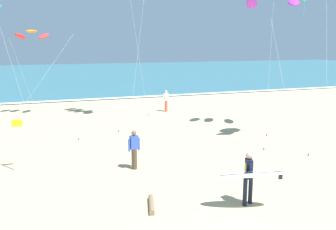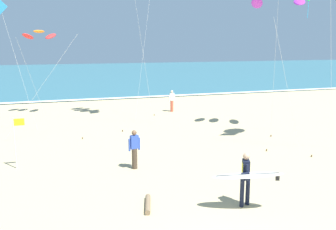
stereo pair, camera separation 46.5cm
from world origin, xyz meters
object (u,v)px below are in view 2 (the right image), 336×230
at_px(bystander_blue_top, 134,149).
at_px(bystander_white_top, 172,101).
at_px(lifeguard_flag, 16,138).
at_px(kite_arc_ivory_outer, 278,0).
at_px(surfer_lead, 246,176).
at_px(kite_arc_amber_low, 39,35).
at_px(driftwood_log, 148,204).

distance_m(bystander_blue_top, bystander_white_top, 12.74).
bearing_deg(lifeguard_flag, bystander_blue_top, -18.58).
height_order(kite_arc_ivory_outer, bystander_blue_top, kite_arc_ivory_outer).
bearing_deg(lifeguard_flag, surfer_lead, -41.47).
distance_m(kite_arc_amber_low, bystander_blue_top, 14.36).
height_order(bystander_blue_top, bystander_white_top, same).
relative_size(kite_arc_ivory_outer, bystander_white_top, 4.84).
bearing_deg(lifeguard_flag, driftwood_log, -51.32).
relative_size(surfer_lead, kite_arc_amber_low, 0.36).
distance_m(kite_arc_amber_low, driftwood_log, 17.82).
height_order(bystander_white_top, driftwood_log, bystander_white_top).
bearing_deg(driftwood_log, bystander_blue_top, 83.48).
bearing_deg(kite_arc_ivory_outer, surfer_lead, -127.40).
height_order(surfer_lead, bystander_blue_top, surfer_lead).
bearing_deg(lifeguard_flag, kite_arc_amber_low, 85.33).
distance_m(surfer_lead, driftwood_log, 3.14).
xyz_separation_m(surfer_lead, bystander_white_top, (3.05, 16.10, -0.23)).
bearing_deg(bystander_white_top, kite_arc_amber_low, 170.05).
xyz_separation_m(kite_arc_ivory_outer, bystander_blue_top, (-9.16, -4.25, -6.50)).
height_order(lifeguard_flag, driftwood_log, lifeguard_flag).
xyz_separation_m(bystander_white_top, lifeguard_flag, (-9.95, -10.00, 0.45)).
bearing_deg(driftwood_log, lifeguard_flag, 128.68).
bearing_deg(lifeguard_flag, kite_arc_ivory_outer, 11.36).
height_order(surfer_lead, bystander_white_top, surfer_lead).
bearing_deg(kite_arc_amber_low, driftwood_log, -79.38).
distance_m(surfer_lead, lifeguard_flag, 9.20).
bearing_deg(kite_arc_amber_low, bystander_white_top, -9.95).
xyz_separation_m(surfer_lead, kite_arc_amber_low, (-5.95, 17.67, 4.50)).
xyz_separation_m(surfer_lead, bystander_blue_top, (-2.41, 4.59, -0.23)).
bearing_deg(surfer_lead, lifeguard_flag, 138.53).
xyz_separation_m(bystander_white_top, driftwood_log, (-5.87, -15.09, -0.73)).
relative_size(surfer_lead, lifeguard_flag, 1.02).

